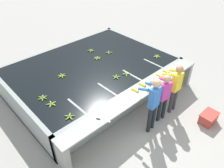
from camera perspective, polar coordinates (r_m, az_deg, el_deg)
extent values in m
plane|color=#A3A099|center=(6.67, 7.89, -9.30)|extent=(80.00, 80.00, 0.00)
cube|color=gray|center=(7.96, -5.33, -0.17)|extent=(5.32, 3.90, 0.06)
cube|color=gray|center=(6.60, 4.84, -4.29)|extent=(5.32, 0.12, 0.90)
cube|color=gray|center=(9.09, -13.03, 7.13)|extent=(5.32, 0.12, 0.90)
cube|color=gray|center=(6.81, -22.92, -6.14)|extent=(0.12, 3.90, 0.90)
cube|color=gray|center=(9.29, 7.24, 8.44)|extent=(0.12, 3.90, 0.90)
cube|color=black|center=(7.70, -5.52, 2.53)|extent=(5.08, 3.66, 0.84)
cube|color=gray|center=(6.09, -8.84, -8.87)|extent=(0.06, 0.80, 0.90)
cube|color=gray|center=(6.56, -1.30, -4.47)|extent=(0.06, 0.80, 0.90)
cube|color=gray|center=(7.15, 5.04, -0.66)|extent=(0.06, 0.80, 0.90)
cube|color=gray|center=(7.85, 10.32, 2.52)|extent=(0.06, 0.80, 0.90)
cube|color=#9E9E99|center=(6.19, 6.96, -2.51)|extent=(5.32, 0.45, 0.05)
cube|color=#9E9E99|center=(5.38, -12.64, -18.06)|extent=(0.16, 0.41, 0.85)
cube|color=#9E9E99|center=(8.26, 18.51, 2.73)|extent=(0.16, 0.41, 0.85)
cylinder|color=#1E2328|center=(6.09, 9.73, -9.26)|extent=(0.11, 0.11, 0.86)
cylinder|color=#1E2328|center=(6.22, 10.77, -8.25)|extent=(0.11, 0.11, 0.86)
cube|color=blue|center=(5.67, 11.04, -3.44)|extent=(0.33, 0.20, 0.61)
sphere|color=tan|center=(5.39, 11.58, 0.28)|extent=(0.23, 0.23, 0.23)
cylinder|color=blue|center=(5.52, 8.23, -1.37)|extent=(0.11, 0.31, 0.18)
cylinder|color=gold|center=(5.73, 6.06, -1.67)|extent=(0.10, 0.21, 0.08)
cylinder|color=blue|center=(5.74, 10.08, 0.07)|extent=(0.11, 0.31, 0.18)
cylinder|color=gold|center=(5.94, 7.92, -0.26)|extent=(0.10, 0.21, 0.08)
cylinder|color=#1E2328|center=(6.49, 12.22, -6.74)|extent=(0.11, 0.11, 0.77)
cylinder|color=#1E2328|center=(6.61, 13.43, -6.02)|extent=(0.11, 0.11, 0.77)
cube|color=#BC388E|center=(6.14, 13.63, -1.81)|extent=(0.34, 0.21, 0.55)
sphere|color=tan|center=(5.90, 14.18, 1.32)|extent=(0.21, 0.21, 0.21)
cylinder|color=#BC388E|center=(6.05, 11.14, 0.22)|extent=(0.12, 0.32, 0.18)
cylinder|color=gold|center=(6.28, 9.38, 0.08)|extent=(0.11, 0.21, 0.08)
cylinder|color=#BC388E|center=(6.26, 13.21, 1.22)|extent=(0.12, 0.32, 0.18)
cylinder|color=gold|center=(6.48, 11.43, 1.05)|extent=(0.11, 0.21, 0.08)
cylinder|color=#38383D|center=(6.84, 15.17, -4.52)|extent=(0.11, 0.11, 0.81)
cylinder|color=#38383D|center=(6.98, 16.10, -3.77)|extent=(0.11, 0.11, 0.81)
cube|color=yellow|center=(6.50, 16.61, 0.53)|extent=(0.32, 0.17, 0.57)
sphere|color=#9E704C|center=(6.27, 17.26, 3.70)|extent=(0.22, 0.22, 0.22)
cylinder|color=yellow|center=(6.37, 14.28, 2.40)|extent=(0.08, 0.31, 0.18)
cylinder|color=gold|center=(6.57, 12.32, 2.11)|extent=(0.09, 0.20, 0.08)
cylinder|color=yellow|center=(6.61, 15.88, 3.42)|extent=(0.08, 0.31, 0.18)
cylinder|color=gold|center=(6.80, 13.94, 3.11)|extent=(0.09, 0.20, 0.08)
ellipsoid|color=#75A333|center=(8.25, -5.63, 8.50)|extent=(0.15, 0.14, 0.04)
ellipsoid|color=#75A333|center=(8.28, -5.23, 8.62)|extent=(0.11, 0.17, 0.04)
ellipsoid|color=#75A333|center=(8.34, -5.31, 8.82)|extent=(0.17, 0.06, 0.04)
ellipsoid|color=#75A333|center=(8.35, -5.75, 8.82)|extent=(0.07, 0.17, 0.04)
ellipsoid|color=#75A333|center=(8.29, -5.95, 8.63)|extent=(0.17, 0.11, 0.04)
cylinder|color=tan|center=(8.29, -5.59, 8.90)|extent=(0.03, 0.03, 0.04)
ellipsoid|color=#75A333|center=(5.51, -10.47, -8.25)|extent=(0.17, 0.10, 0.04)
ellipsoid|color=#75A333|center=(5.54, -10.96, -7.98)|extent=(0.14, 0.15, 0.04)
ellipsoid|color=#75A333|center=(5.52, -11.55, -8.25)|extent=(0.12, 0.16, 0.04)
ellipsoid|color=#75A333|center=(5.48, -11.42, -8.70)|extent=(0.17, 0.07, 0.04)
ellipsoid|color=#75A333|center=(5.47, -10.75, -8.70)|extent=(0.05, 0.17, 0.04)
cylinder|color=tan|center=(5.48, -11.07, -8.11)|extent=(0.03, 0.03, 0.04)
ellipsoid|color=#75A333|center=(6.19, -17.71, -3.77)|extent=(0.12, 0.16, 0.04)
ellipsoid|color=#75A333|center=(6.20, -17.26, -3.57)|extent=(0.11, 0.17, 0.04)
ellipsoid|color=#75A333|center=(6.25, -17.22, -3.26)|extent=(0.17, 0.05, 0.04)
ellipsoid|color=#75A333|center=(6.28, -17.63, -3.14)|extent=(0.12, 0.16, 0.04)
ellipsoid|color=#75A333|center=(6.26, -18.08, -3.34)|extent=(0.11, 0.17, 0.04)
ellipsoid|color=#75A333|center=(6.22, -18.12, -3.65)|extent=(0.17, 0.05, 0.04)
cylinder|color=tan|center=(6.21, -17.73, -3.20)|extent=(0.03, 0.03, 0.04)
ellipsoid|color=#8CB738|center=(8.02, 12.01, 6.97)|extent=(0.09, 0.17, 0.04)
ellipsoid|color=#8CB738|center=(8.07, 11.86, 7.19)|extent=(0.17, 0.04, 0.04)
ellipsoid|color=#8CB738|center=(8.06, 11.40, 7.24)|extent=(0.08, 0.17, 0.04)
ellipsoid|color=#8CB738|center=(8.01, 11.27, 7.04)|extent=(0.16, 0.12, 0.04)
ellipsoid|color=#8CB738|center=(7.98, 11.64, 6.88)|extent=(0.16, 0.13, 0.04)
cylinder|color=tan|center=(8.01, 11.67, 7.29)|extent=(0.03, 0.03, 0.04)
ellipsoid|color=#93BC3D|center=(8.14, -0.48, 8.26)|extent=(0.15, 0.14, 0.04)
ellipsoid|color=#93BC3D|center=(8.19, -0.88, 8.43)|extent=(0.14, 0.15, 0.04)
ellipsoid|color=#93BC3D|center=(8.14, -1.27, 8.25)|extent=(0.15, 0.14, 0.04)
ellipsoid|color=#93BC3D|center=(8.09, -0.87, 8.07)|extent=(0.14, 0.15, 0.04)
cylinder|color=tan|center=(8.12, -0.88, 8.48)|extent=(0.03, 0.03, 0.04)
ellipsoid|color=#9EC642|center=(5.93, -15.14, -5.21)|extent=(0.10, 0.17, 0.04)
ellipsoid|color=#9EC642|center=(5.98, -15.12, -4.81)|extent=(0.17, 0.05, 0.04)
ellipsoid|color=#9EC642|center=(6.01, -15.70, -4.74)|extent=(0.08, 0.17, 0.04)
ellipsoid|color=#9EC642|center=(5.97, -16.08, -5.10)|extent=(0.16, 0.12, 0.04)
ellipsoid|color=#9EC642|center=(5.93, -15.74, -5.40)|extent=(0.15, 0.14, 0.04)
cylinder|color=tan|center=(5.94, -15.61, -4.79)|extent=(0.03, 0.03, 0.04)
ellipsoid|color=#7FAD33|center=(6.86, 3.78, 2.38)|extent=(0.13, 0.16, 0.04)
ellipsoid|color=#7FAD33|center=(6.91, 4.16, 2.66)|extent=(0.16, 0.13, 0.04)
ellipsoid|color=#7FAD33|center=(6.95, 3.63, 2.88)|extent=(0.13, 0.16, 0.04)
ellipsoid|color=#7FAD33|center=(6.89, 3.25, 2.61)|extent=(0.16, 0.13, 0.04)
cylinder|color=tan|center=(6.88, 3.72, 2.88)|extent=(0.03, 0.03, 0.04)
ellipsoid|color=#8CB738|center=(6.95, -13.33, 1.91)|extent=(0.17, 0.07, 0.04)
ellipsoid|color=#8CB738|center=(6.94, -12.90, 1.89)|extent=(0.09, 0.17, 0.04)
ellipsoid|color=#8CB738|center=(6.97, -12.57, 2.10)|extent=(0.14, 0.15, 0.04)
ellipsoid|color=#8CB738|center=(7.01, -12.68, 2.33)|extent=(0.17, 0.07, 0.04)
ellipsoid|color=#8CB738|center=(7.03, -13.11, 2.35)|extent=(0.09, 0.17, 0.04)
ellipsoid|color=#8CB738|center=(7.00, -13.43, 2.14)|extent=(0.14, 0.15, 0.04)
cylinder|color=tan|center=(6.96, -13.04, 2.36)|extent=(0.03, 0.03, 0.04)
ellipsoid|color=#75A333|center=(6.72, 0.76, 1.66)|extent=(0.17, 0.05, 0.04)
ellipsoid|color=#75A333|center=(6.71, 1.31, 1.63)|extent=(0.07, 0.17, 0.04)
ellipsoid|color=#75A333|center=(6.76, 1.51, 1.92)|extent=(0.17, 0.12, 0.04)
ellipsoid|color=#75A333|center=(6.80, 1.09, 2.12)|extent=(0.15, 0.14, 0.04)
ellipsoid|color=#75A333|center=(6.77, 0.62, 1.96)|extent=(0.10, 0.17, 0.04)
cylinder|color=tan|center=(6.73, 1.06, 2.11)|extent=(0.03, 0.03, 0.04)
ellipsoid|color=#8CB738|center=(7.75, -3.57, 6.67)|extent=(0.07, 0.17, 0.04)
ellipsoid|color=#8CB738|center=(7.80, -3.51, 6.87)|extent=(0.17, 0.09, 0.04)
ellipsoid|color=#8CB738|center=(7.83, -3.83, 6.98)|extent=(0.15, 0.14, 0.04)
ellipsoid|color=#8CB738|center=(7.81, -4.21, 6.90)|extent=(0.07, 0.17, 0.04)
ellipsoid|color=#8CB738|center=(7.76, -4.27, 6.70)|extent=(0.17, 0.09, 0.04)
ellipsoid|color=#8CB738|center=(7.73, -3.95, 6.59)|extent=(0.15, 0.14, 0.04)
cylinder|color=tan|center=(7.76, -3.90, 7.01)|extent=(0.03, 0.03, 0.04)
ellipsoid|color=#93BC3D|center=(7.06, 14.99, 2.23)|extent=(0.17, 0.09, 0.04)
ellipsoid|color=#93BC3D|center=(7.08, 15.41, 2.24)|extent=(0.07, 0.17, 0.04)
ellipsoid|color=#93BC3D|center=(7.12, 15.52, 2.46)|extent=(0.15, 0.14, 0.04)
ellipsoid|color=#93BC3D|center=(7.15, 15.21, 2.66)|extent=(0.17, 0.09, 0.04)
ellipsoid|color=#93BC3D|center=(7.14, 14.79, 2.66)|extent=(0.07, 0.17, 0.04)
ellipsoid|color=#93BC3D|center=(7.09, 14.68, 2.44)|extent=(0.15, 0.14, 0.04)
cylinder|color=tan|center=(7.09, 15.14, 2.69)|extent=(0.03, 0.03, 0.04)
cube|color=silver|center=(5.32, -1.57, -9.54)|extent=(0.13, 0.19, 0.00)
cube|color=black|center=(5.37, -3.62, -9.07)|extent=(0.07, 0.10, 0.02)
cube|color=#B73D33|center=(7.04, 23.84, -8.17)|extent=(0.52, 0.36, 0.30)
cube|color=#B73D33|center=(6.94, 24.16, -7.21)|extent=(0.55, 0.39, 0.02)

